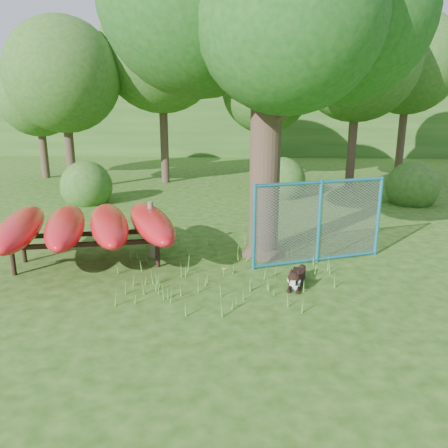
{
  "coord_description": "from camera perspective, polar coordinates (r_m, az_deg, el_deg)",
  "views": [
    {
      "loc": [
        0.64,
        -7.48,
        3.36
      ],
      "look_at": [
        0.2,
        1.2,
        1.0
      ],
      "focal_mm": 35.0,
      "sensor_mm": 36.0,
      "label": 1
    }
  ],
  "objects": [
    {
      "name": "bg_tree_f",
      "position": [
        22.64,
        -23.13,
        14.96
      ],
      "size": [
        3.6,
        3.6,
        5.55
      ],
      "color": "#3C2C21",
      "rests_on": "ground"
    },
    {
      "name": "shrub_left",
      "position": [
        16.36,
        -17.36,
        2.64
      ],
      "size": [
        1.8,
        1.8,
        1.8
      ],
      "primitive_type": "sphere",
      "color": "#29561C",
      "rests_on": "ground"
    },
    {
      "name": "kayak_rack",
      "position": [
        9.78,
        -17.41,
        -0.13
      ],
      "size": [
        4.48,
        4.0,
        1.17
      ],
      "rotation": [
        0.0,
        0.0,
        0.21
      ],
      "color": "black",
      "rests_on": "ground"
    },
    {
      "name": "bg_tree_e",
      "position": [
        22.78,
        23.02,
        18.77
      ],
      "size": [
        4.6,
        4.6,
        7.55
      ],
      "color": "#3C2C21",
      "rests_on": "ground"
    },
    {
      "name": "fence_section",
      "position": [
        9.72,
        12.33,
        0.29
      ],
      "size": [
        2.96,
        1.2,
        3.05
      ],
      "rotation": [
        0.0,
        0.0,
        0.37
      ],
      "color": "teal",
      "rests_on": "ground"
    },
    {
      "name": "wooden_post",
      "position": [
        9.96,
        -9.46,
        -0.58
      ],
      "size": [
        0.36,
        0.14,
        1.3
      ],
      "rotation": [
        0.0,
        0.0,
        -0.13
      ],
      "color": "brown",
      "rests_on": "ground"
    },
    {
      "name": "shrub_mid",
      "position": [
        16.88,
        7.48,
        3.58
      ],
      "size": [
        1.8,
        1.8,
        1.8
      ],
      "primitive_type": "sphere",
      "color": "#29561C",
      "rests_on": "ground"
    },
    {
      "name": "ground",
      "position": [
        8.23,
        -1.84,
        -8.93
      ],
      "size": [
        80.0,
        80.0,
        0.0
      ],
      "primitive_type": "plane",
      "color": "#21480E",
      "rests_on": "ground"
    },
    {
      "name": "wildflower_clump",
      "position": [
        8.87,
        -0.02,
        -5.96
      ],
      "size": [
        0.09,
        0.09,
        0.2
      ],
      "rotation": [
        0.0,
        0.0,
        -0.33
      ],
      "color": "#4E922F",
      "rests_on": "ground"
    },
    {
      "name": "bg_tree_b",
      "position": [
        19.95,
        -8.21,
        21.52
      ],
      "size": [
        5.2,
        5.2,
        8.22
      ],
      "color": "#3C2C21",
      "rests_on": "ground"
    },
    {
      "name": "bg_tree_c",
      "position": [
        20.51,
        5.55,
        17.21
      ],
      "size": [
        4.0,
        4.0,
        6.12
      ],
      "color": "#3C2C21",
      "rests_on": "ground"
    },
    {
      "name": "husky_dog",
      "position": [
        8.54,
        9.42,
        -7.03
      ],
      "size": [
        0.45,
        1.0,
        0.46
      ],
      "rotation": [
        0.0,
        0.0,
        -0.26
      ],
      "color": "black",
      "rests_on": "ground"
    },
    {
      "name": "bg_tree_d",
      "position": [
        19.07,
        17.14,
        19.75
      ],
      "size": [
        4.8,
        4.8,
        7.5
      ],
      "color": "#3C2C21",
      "rests_on": "ground"
    },
    {
      "name": "shrub_right",
      "position": [
        16.89,
        23.16,
        2.48
      ],
      "size": [
        1.8,
        1.8,
        1.8
      ],
      "primitive_type": "sphere",
      "color": "#29561C",
      "rests_on": "ground"
    },
    {
      "name": "bg_tree_a",
      "position": [
        18.92,
        -20.28,
        17.71
      ],
      "size": [
        4.4,
        4.4,
        6.7
      ],
      "color": "#3C2C21",
      "rests_on": "ground"
    },
    {
      "name": "wooded_hillside",
      "position": [
        35.49,
        1.93,
        14.6
      ],
      "size": [
        80.0,
        12.0,
        6.0
      ],
      "primitive_type": "cube",
      "color": "#29561C",
      "rests_on": "ground"
    }
  ]
}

